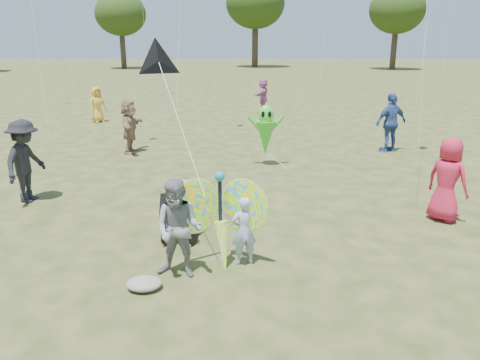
# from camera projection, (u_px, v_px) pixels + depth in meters

# --- Properties ---
(ground) EXTENTS (160.00, 160.00, 0.00)m
(ground) POSITION_uv_depth(u_px,v_px,m) (254.00, 277.00, 7.14)
(ground) COLOR #51592B
(ground) RESTS_ON ground
(child_girl) EXTENTS (0.47, 0.38, 1.14)m
(child_girl) POSITION_uv_depth(u_px,v_px,m) (244.00, 231.00, 7.42)
(child_girl) COLOR #95AED3
(child_girl) RESTS_ON ground
(adult_man) EXTENTS (0.86, 0.74, 1.54)m
(adult_man) POSITION_uv_depth(u_px,v_px,m) (179.00, 229.00, 6.98)
(adult_man) COLOR gray
(adult_man) RESTS_ON ground
(grey_bag) EXTENTS (0.52, 0.43, 0.17)m
(grey_bag) POSITION_uv_depth(u_px,v_px,m) (144.00, 284.00, 6.79)
(grey_bag) COLOR gray
(grey_bag) RESTS_ON ground
(crowd_a) EXTENTS (0.93, 0.97, 1.68)m
(crowd_a) POSITION_uv_depth(u_px,v_px,m) (447.00, 180.00, 9.17)
(crowd_a) COLOR #C21F3D
(crowd_a) RESTS_ON ground
(crowd_b) EXTENTS (0.91, 1.30, 1.84)m
(crowd_b) POSITION_uv_depth(u_px,v_px,m) (25.00, 161.00, 10.24)
(crowd_b) COLOR black
(crowd_b) RESTS_ON ground
(crowd_c) EXTENTS (1.19, 0.83, 1.87)m
(crowd_c) POSITION_uv_depth(u_px,v_px,m) (391.00, 123.00, 14.85)
(crowd_c) COLOR #354F93
(crowd_c) RESTS_ON ground
(crowd_d) EXTENTS (0.57, 1.58, 1.68)m
(crowd_d) POSITION_uv_depth(u_px,v_px,m) (130.00, 127.00, 14.71)
(crowd_d) COLOR #95705C
(crowd_d) RESTS_ON ground
(crowd_g) EXTENTS (0.87, 0.86, 1.51)m
(crowd_g) POSITION_uv_depth(u_px,v_px,m) (97.00, 105.00, 20.22)
(crowd_g) COLOR gold
(crowd_g) RESTS_ON ground
(crowd_j) EXTENTS (1.06, 1.59, 1.64)m
(crowd_j) POSITION_uv_depth(u_px,v_px,m) (263.00, 95.00, 23.19)
(crowd_j) COLOR #BA6A9C
(crowd_j) RESTS_ON ground
(jogging_stroller) EXTENTS (0.76, 1.14, 1.09)m
(jogging_stroller) POSITION_uv_depth(u_px,v_px,m) (182.00, 204.00, 8.48)
(jogging_stroller) COLOR black
(jogging_stroller) RESTS_ON ground
(butterfly_kite) EXTENTS (1.74, 0.75, 1.75)m
(butterfly_kite) POSITION_uv_depth(u_px,v_px,m) (221.00, 219.00, 7.35)
(butterfly_kite) COLOR orange
(butterfly_kite) RESTS_ON ground
(delta_kite_rig) EXTENTS (1.32, 1.97, 2.30)m
(delta_kite_rig) POSITION_uv_depth(u_px,v_px,m) (159.00, 62.00, 7.95)
(delta_kite_rig) COLOR black
(delta_kite_rig) RESTS_ON ground
(alien_kite) EXTENTS (1.12, 0.69, 1.74)m
(alien_kite) POSITION_uv_depth(u_px,v_px,m) (266.00, 132.00, 13.16)
(alien_kite) COLOR green
(alien_kite) RESTS_ON ground
(tree_line) EXTENTS (91.78, 33.60, 10.79)m
(tree_line) POSITION_uv_depth(u_px,v_px,m) (275.00, 5.00, 48.23)
(tree_line) COLOR #3A2D21
(tree_line) RESTS_ON ground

